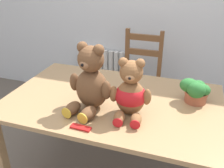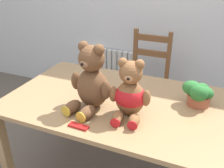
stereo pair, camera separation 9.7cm
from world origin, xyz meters
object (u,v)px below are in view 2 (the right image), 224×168
at_px(teddy_bear_left, 91,81).
at_px(chocolate_bar, 79,126).
at_px(teddy_bear_right, 130,94).
at_px(potted_plant, 198,93).
at_px(wooden_chair_behind, 146,83).

bearing_deg(teddy_bear_left, chocolate_bar, 108.19).
height_order(teddy_bear_right, potted_plant, teddy_bear_right).
relative_size(teddy_bear_right, chocolate_bar, 3.00).
xyz_separation_m(teddy_bear_right, potted_plant, (0.37, 0.27, -0.06)).
height_order(wooden_chair_behind, teddy_bear_left, teddy_bear_left).
bearing_deg(potted_plant, teddy_bear_left, -155.84).
bearing_deg(teddy_bear_right, chocolate_bar, 39.28).
height_order(potted_plant, chocolate_bar, potted_plant).
relative_size(teddy_bear_right, potted_plant, 1.82).
distance_m(wooden_chair_behind, teddy_bear_right, 1.12).
xyz_separation_m(teddy_bear_right, chocolate_bar, (-0.22, -0.23, -0.14)).
distance_m(teddy_bear_left, potted_plant, 0.68).
bearing_deg(potted_plant, wooden_chair_behind, 124.87).
bearing_deg(chocolate_bar, teddy_bear_right, 46.92).
relative_size(wooden_chair_behind, teddy_bear_left, 2.35).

